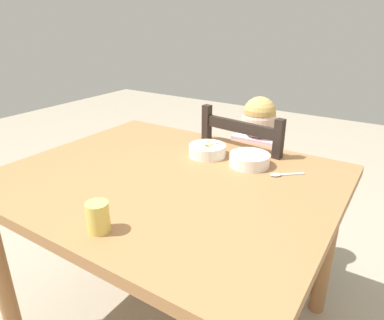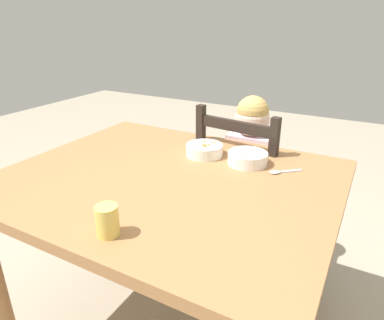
{
  "view_description": "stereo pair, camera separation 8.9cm",
  "coord_description": "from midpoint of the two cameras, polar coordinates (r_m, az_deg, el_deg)",
  "views": [
    {
      "loc": [
        0.73,
        -0.95,
        1.3
      ],
      "look_at": [
        0.06,
        0.08,
        0.79
      ],
      "focal_mm": 32.31,
      "sensor_mm": 36.0,
      "label": 1
    },
    {
      "loc": [
        0.65,
        -1.0,
        1.3
      ],
      "look_at": [
        0.06,
        0.08,
        0.79
      ],
      "focal_mm": 32.31,
      "sensor_mm": 36.0,
      "label": 2
    }
  ],
  "objects": [
    {
      "name": "spoon",
      "position": [
        1.37,
        12.48,
        -1.94
      ],
      "size": [
        0.12,
        0.11,
        0.01
      ],
      "color": "silver",
      "rests_on": "dining_table"
    },
    {
      "name": "bowl_of_carrots",
      "position": [
        1.5,
        0.36,
        1.72
      ],
      "size": [
        0.16,
        0.16,
        0.05
      ],
      "color": "white",
      "rests_on": "dining_table"
    },
    {
      "name": "bowl_of_peas",
      "position": [
        1.42,
        7.4,
        0.35
      ],
      "size": [
        0.16,
        0.16,
        0.05
      ],
      "color": "white",
      "rests_on": "dining_table"
    },
    {
      "name": "child_figure",
      "position": [
        1.76,
        7.73,
        -0.09
      ],
      "size": [
        0.32,
        0.31,
        0.95
      ],
      "color": "silver",
      "rests_on": "ground"
    },
    {
      "name": "drinking_cup",
      "position": [
        0.99,
        -16.35,
        -9.63
      ],
      "size": [
        0.06,
        0.06,
        0.09
      ],
      "primitive_type": "cylinder",
      "color": "#E7CC5D",
      "rests_on": "dining_table"
    },
    {
      "name": "dining_chair",
      "position": [
        1.84,
        7.33,
        -5.25
      ],
      "size": [
        0.47,
        0.47,
        0.91
      ],
      "color": "black",
      "rests_on": "ground"
    },
    {
      "name": "dining_table",
      "position": [
        1.36,
        -5.77,
        -6.44
      ],
      "size": [
        1.24,
        1.01,
        0.74
      ],
      "color": "#A36F42",
      "rests_on": "ground"
    }
  ]
}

